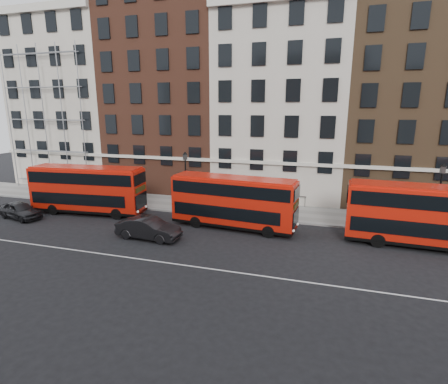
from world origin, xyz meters
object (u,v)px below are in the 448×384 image
(bus_b, at_px, (233,201))
(bus_c, at_px, (426,215))
(car_rear, at_px, (20,210))
(car_front, at_px, (148,228))
(bus_a, at_px, (87,189))

(bus_b, xyz_separation_m, bus_c, (13.50, -0.00, 0.08))
(car_rear, relative_size, car_front, 0.91)
(bus_a, height_order, car_rear, bus_a)
(car_rear, bearing_deg, bus_c, -71.84)
(bus_a, xyz_separation_m, bus_c, (27.01, 0.00, 0.00))
(bus_b, distance_m, bus_c, 13.50)
(bus_a, relative_size, bus_b, 1.04)
(bus_b, height_order, car_front, bus_b)
(bus_a, xyz_separation_m, car_front, (8.21, -4.00, -1.51))
(bus_a, relative_size, car_front, 2.18)
(bus_a, distance_m, car_front, 9.25)
(bus_c, height_order, car_front, bus_c)
(bus_a, height_order, bus_c, bus_c)
(bus_b, relative_size, car_rear, 2.32)
(bus_a, distance_m, bus_b, 13.51)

